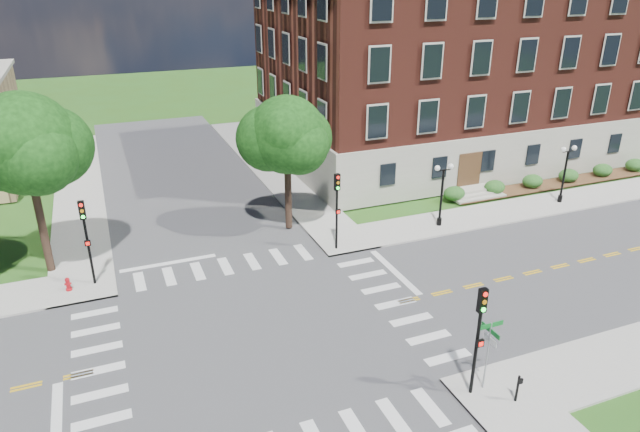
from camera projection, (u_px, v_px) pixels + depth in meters
name	position (u px, v px, depth m)	size (l,w,h in m)	color
ground	(261.00, 334.00, 26.83)	(160.00, 160.00, 0.00)	#2D5417
road_ew	(261.00, 334.00, 26.83)	(90.00, 12.00, 0.01)	#3D3D3F
road_ns	(261.00, 334.00, 26.83)	(12.00, 90.00, 0.01)	#3D3D3F
sidewalk_ne	(393.00, 186.00, 45.17)	(34.00, 34.00, 0.12)	#9E9B93
crosswalk_east	(395.00, 304.00, 29.29)	(2.20, 10.20, 0.02)	silver
stop_bar_east	(395.00, 272.00, 32.40)	(0.40, 5.50, 0.00)	silver
main_building	(447.00, 62.00, 50.48)	(30.60, 22.40, 16.50)	#A09D8D
shrub_row	(549.00, 186.00, 45.26)	(18.00, 2.00, 1.30)	#194B1B
tree_c	(25.00, 144.00, 29.45)	(5.40, 5.40, 10.11)	black
tree_d	(287.00, 135.00, 35.30)	(4.89, 4.89, 8.73)	black
traffic_signal_se	(479.00, 328.00, 21.73)	(0.33, 0.36, 4.80)	black
traffic_signal_ne	(337.00, 202.00, 33.66)	(0.35, 0.39, 4.80)	black
traffic_signal_nw	(86.00, 232.00, 29.76)	(0.33, 0.36, 4.80)	black
twin_lamp_west	(442.00, 191.00, 37.13)	(1.36, 0.36, 4.23)	black
twin_lamp_east	(565.00, 171.00, 40.95)	(1.36, 0.36, 4.23)	black
street_sign_pole	(489.00, 343.00, 22.37)	(1.10, 1.10, 3.10)	gray
push_button_post	(518.00, 387.00, 22.22)	(0.14, 0.21, 1.20)	black
fire_hydrant	(68.00, 284.00, 30.16)	(0.35, 0.35, 0.75)	#AE0D14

